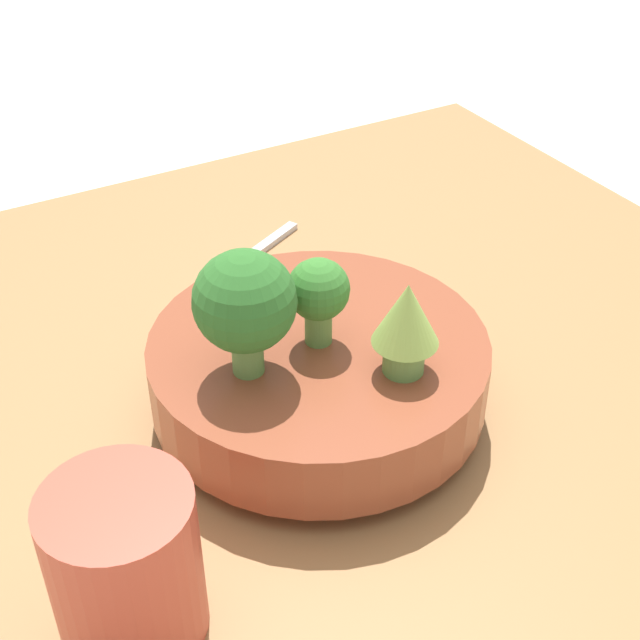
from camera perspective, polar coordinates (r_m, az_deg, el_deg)
ground_plane at (r=0.73m, az=1.42°, el=-7.97°), size 6.00×6.00×0.00m
table at (r=0.71m, az=1.44°, el=-6.57°), size 0.87×0.87×0.05m
bowl at (r=0.66m, az=0.00°, el=-3.34°), size 0.25×0.25×0.07m
broccoli_floret_right at (r=0.59m, az=-4.84°, el=1.06°), size 0.07×0.07×0.09m
broccoli_floret_center at (r=0.62m, az=0.00°, el=1.61°), size 0.04×0.04×0.07m
romanesco_piece_far at (r=0.60m, az=5.54°, el=-0.09°), size 0.05×0.05×0.07m
cup at (r=0.53m, az=-12.35°, el=-15.12°), size 0.09×0.09×0.10m
fork at (r=0.85m, az=-5.42°, el=3.40°), size 0.17×0.10×0.01m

